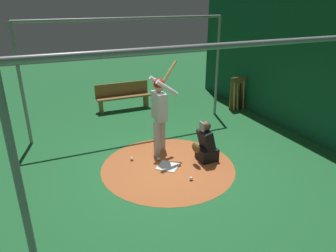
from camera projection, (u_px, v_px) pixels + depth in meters
The scene contains 12 objects.
ground_plane at pixel (168, 167), 6.76m from camera, with size 26.22×26.22×0.00m, color #216633.
dirt_circle at pixel (168, 167), 6.76m from camera, with size 2.86×2.86×0.01m, color #B76033.
home_plate at pixel (168, 166), 6.76m from camera, with size 0.42×0.42×0.01m, color white.
batter at pixel (160, 109), 6.99m from camera, with size 0.68×0.49×2.11m.
catcher at pixel (206, 145), 6.91m from camera, with size 0.58×0.40×0.93m.
back_wall at pixel (319, 64), 7.50m from camera, with size 0.22×10.22×3.77m.
cage_frame at pixel (168, 73), 5.99m from camera, with size 5.39×4.97×2.93m.
bat_rack at pixel (241, 94), 10.12m from camera, with size 0.82×0.19×1.05m.
bench at pixel (123, 96), 10.10m from camera, with size 1.74×0.36×0.85m.
baseball_0 at pixel (191, 178), 6.25m from camera, with size 0.07×0.07×0.07m, color white.
baseball_1 at pixel (158, 159), 7.01m from camera, with size 0.07×0.07×0.07m, color white.
baseball_2 at pixel (132, 159), 7.01m from camera, with size 0.07×0.07×0.07m, color white.
Camera 1 is at (2.37, 5.42, 3.39)m, focal length 33.62 mm.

